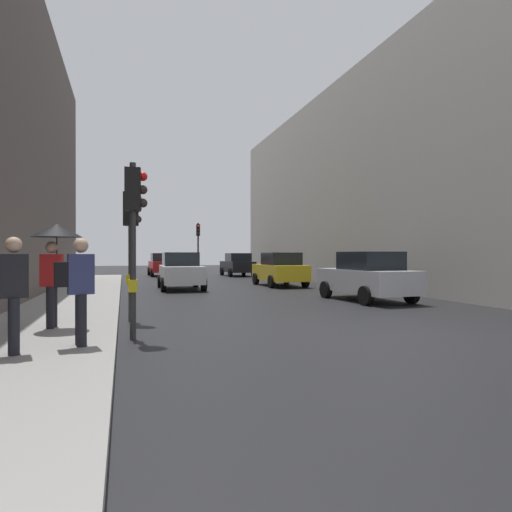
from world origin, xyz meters
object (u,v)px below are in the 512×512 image
object	(u,v)px
car_dark_suv	(237,265)
car_yellow_taxi	(280,269)
traffic_light_near_left	(134,218)
traffic_light_far_median	(198,240)
pedestrian_in_dark_coat	(14,290)
car_silver_hatchback	(367,276)
pedestrian_with_grey_backpack	(78,285)
pedestrian_with_umbrella	(55,246)
car_red_sedan	(162,265)
car_white_compact	(181,271)
traffic_light_near_right	(132,229)

from	to	relation	value
car_dark_suv	car_yellow_taxi	xyz separation A→B (m)	(-0.55, -11.33, 0.00)
traffic_light_near_left	traffic_light_far_median	size ratio (longest dim) A/B	0.87
pedestrian_in_dark_coat	car_dark_suv	bearing A→B (deg)	68.94
car_silver_hatchback	pedestrian_with_grey_backpack	size ratio (longest dim) A/B	2.42
traffic_light_far_median	car_silver_hatchback	size ratio (longest dim) A/B	0.92
pedestrian_in_dark_coat	pedestrian_with_umbrella	bearing A→B (deg)	84.19
car_red_sedan	pedestrian_with_grey_backpack	xyz separation A→B (m)	(-3.63, -27.51, 0.29)
traffic_light_near_left	traffic_light_far_median	distance (m)	24.02
car_red_sedan	car_dark_suv	bearing A→B (deg)	-17.87
traffic_light_far_median	car_white_compact	distance (m)	11.40
traffic_light_far_median	car_white_compact	xyz separation A→B (m)	(-2.60, -10.95, -1.85)
traffic_light_far_median	car_yellow_taxi	bearing A→B (deg)	-75.41
pedestrian_with_grey_backpack	pedestrian_with_umbrella	bearing A→B (deg)	106.63
car_yellow_taxi	pedestrian_with_grey_backpack	xyz separation A→B (m)	(-8.63, -14.39, 0.29)
car_red_sedan	pedestrian_in_dark_coat	world-z (taller)	pedestrian_in_dark_coat
traffic_light_near_right	car_white_compact	world-z (taller)	traffic_light_near_right
traffic_light_far_median	pedestrian_in_dark_coat	world-z (taller)	traffic_light_far_median
traffic_light_far_median	car_dark_suv	xyz separation A→B (m)	(3.22, 1.07, -1.85)
car_white_compact	car_yellow_taxi	xyz separation A→B (m)	(5.28, 0.68, 0.00)
pedestrian_with_umbrella	pedestrian_in_dark_coat	size ratio (longest dim) A/B	1.21
car_yellow_taxi	pedestrian_with_umbrella	world-z (taller)	pedestrian_with_umbrella
car_yellow_taxi	pedestrian_with_grey_backpack	distance (m)	16.78
pedestrian_in_dark_coat	traffic_light_near_right	bearing A→B (deg)	65.56
pedestrian_with_umbrella	car_dark_suv	bearing A→B (deg)	67.49
traffic_light_near_left	car_yellow_taxi	distance (m)	15.38
car_yellow_taxi	traffic_light_near_right	bearing A→B (deg)	-125.44
car_dark_suv	pedestrian_with_grey_backpack	xyz separation A→B (m)	(-9.18, -25.72, 0.29)
car_red_sedan	car_yellow_taxi	bearing A→B (deg)	-69.12
traffic_light_far_median	car_dark_suv	size ratio (longest dim) A/B	0.93
car_silver_hatchback	car_white_compact	xyz separation A→B (m)	(-5.75, 7.31, 0.00)
car_red_sedan	pedestrian_with_umbrella	xyz separation A→B (m)	(-4.25, -25.43, 0.96)
car_dark_suv	car_yellow_taxi	distance (m)	11.34
traffic_light_far_median	car_silver_hatchback	bearing A→B (deg)	-80.22
car_red_sedan	car_silver_hatchback	size ratio (longest dim) A/B	0.99
car_silver_hatchback	car_yellow_taxi	distance (m)	8.01
traffic_light_far_median	car_silver_hatchback	xyz separation A→B (m)	(3.15, -18.26, -1.85)
car_red_sedan	pedestrian_with_grey_backpack	bearing A→B (deg)	-97.51
car_white_compact	pedestrian_with_umbrella	size ratio (longest dim) A/B	1.98
traffic_light_far_median	car_dark_suv	world-z (taller)	traffic_light_far_median
car_red_sedan	pedestrian_in_dark_coat	bearing A→B (deg)	-99.16
car_red_sedan	car_silver_hatchback	world-z (taller)	same
car_dark_suv	car_yellow_taxi	bearing A→B (deg)	-92.77
car_dark_suv	pedestrian_with_grey_backpack	world-z (taller)	pedestrian_with_grey_backpack
pedestrian_with_umbrella	pedestrian_in_dark_coat	world-z (taller)	pedestrian_with_umbrella
car_yellow_taxi	pedestrian_in_dark_coat	distance (m)	17.56
traffic_light_near_left	car_white_compact	size ratio (longest dim) A/B	0.82
traffic_light_near_left	car_silver_hatchback	bearing A→B (deg)	32.55
traffic_light_far_median	pedestrian_with_umbrella	bearing A→B (deg)	-106.25
traffic_light_far_median	pedestrian_with_umbrella	xyz separation A→B (m)	(-6.58, -22.58, -0.88)
traffic_light_near_left	car_yellow_taxi	size ratio (longest dim) A/B	0.82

